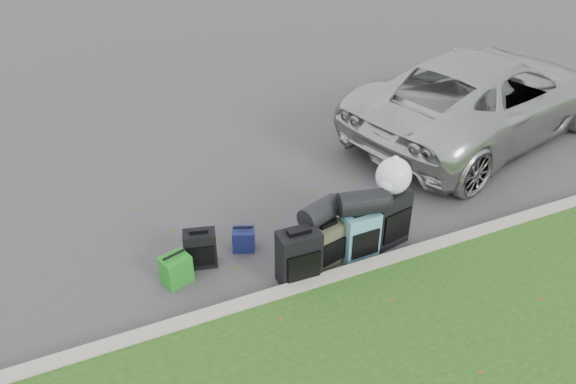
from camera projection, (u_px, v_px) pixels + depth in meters
name	position (u px, v px, depth m)	size (l,w,h in m)	color
ground	(302.00, 234.00, 7.13)	(120.00, 120.00, 0.00)	#383535
curb	(340.00, 278.00, 6.32)	(120.00, 0.18, 0.15)	#9E937F
suv	(484.00, 96.00, 9.12)	(2.31, 5.01, 1.39)	#B7B7B2
suitcase_small_black	(200.00, 249.00, 6.51)	(0.37, 0.21, 0.47)	black
suitcase_large_black_left	(299.00, 257.00, 6.22)	(0.47, 0.28, 0.67)	black
suitcase_olive	(326.00, 244.00, 6.52)	(0.39, 0.25, 0.54)	#393924
suitcase_teal	(360.00, 235.00, 6.61)	(0.43, 0.26, 0.61)	teal
suitcase_large_black_right	(388.00, 217.00, 6.81)	(0.49, 0.29, 0.73)	black
tote_green	(176.00, 269.00, 6.29)	(0.31, 0.25, 0.35)	#1E821C
tote_navy	(244.00, 239.00, 6.81)	(0.26, 0.21, 0.28)	#161D4F
duffel_left	(320.00, 212.00, 6.36)	(0.27, 0.27, 0.50)	black
duffel_right	(361.00, 203.00, 6.38)	(0.29, 0.29, 0.51)	black
trash_bag	(394.00, 176.00, 6.51)	(0.43, 0.43, 0.43)	white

